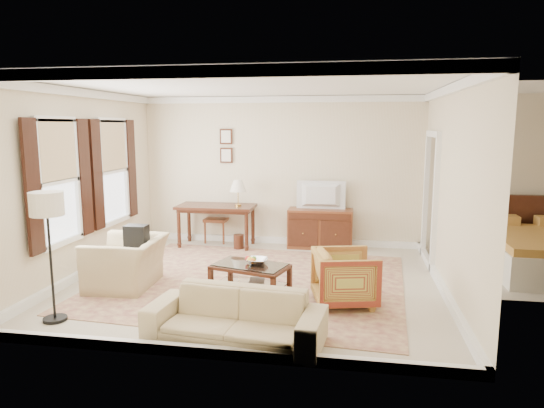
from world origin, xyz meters
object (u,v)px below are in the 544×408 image
(sideboard, at_px, (320,229))
(club_armchair, at_px, (126,254))
(striped_armchair, at_px, (345,275))
(coffee_table, at_px, (250,271))
(sofa, at_px, (235,309))
(writing_desk, at_px, (216,211))
(tv, at_px, (321,186))

(sideboard, height_order, club_armchair, club_armchair)
(club_armchair, bearing_deg, striped_armchair, 83.31)
(striped_armchair, bearing_deg, coffee_table, 68.86)
(coffee_table, bearing_deg, sofa, -84.18)
(writing_desk, height_order, tv, tv)
(tv, relative_size, coffee_table, 0.77)
(sideboard, relative_size, tv, 1.39)
(tv, relative_size, striped_armchair, 1.11)
(sofa, bearing_deg, writing_desk, 114.79)
(club_armchair, bearing_deg, coffee_table, 86.29)
(writing_desk, height_order, sofa, writing_desk)
(sideboard, bearing_deg, sofa, -98.30)
(sideboard, relative_size, sofa, 0.64)
(sofa, bearing_deg, sideboard, 87.86)
(tv, height_order, club_armchair, tv)
(striped_armchair, bearing_deg, sofa, 125.78)
(sideboard, bearing_deg, striped_armchair, -79.82)
(club_armchair, bearing_deg, tv, 133.15)
(writing_desk, bearing_deg, club_armchair, -103.80)
(tv, bearing_deg, coffee_table, 74.20)
(striped_armchair, distance_m, club_armchair, 3.17)
(striped_armchair, relative_size, club_armchair, 0.72)
(writing_desk, relative_size, striped_armchair, 1.86)
(writing_desk, relative_size, sideboard, 1.21)
(writing_desk, distance_m, sideboard, 2.04)
(coffee_table, relative_size, club_armchair, 1.03)
(sideboard, relative_size, coffee_table, 1.07)
(tv, bearing_deg, club_armchair, 46.11)
(sideboard, bearing_deg, coffee_table, -105.69)
(sideboard, bearing_deg, club_armchair, -133.68)
(club_armchair, relative_size, sofa, 0.57)
(tv, distance_m, coffee_table, 2.99)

